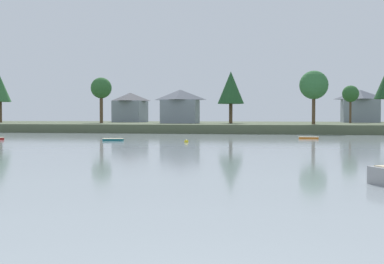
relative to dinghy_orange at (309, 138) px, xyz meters
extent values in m
cube|color=#4C563D|center=(-5.03, 45.74, 0.73)|extent=(197.94, 58.69, 1.68)
cube|color=orange|center=(0.00, 0.00, -0.02)|extent=(2.76, 1.19, 0.39)
cube|color=#C6B289|center=(0.00, 0.00, 0.17)|extent=(2.87, 1.28, 0.05)
cube|color=tan|center=(0.00, 0.00, 0.13)|extent=(0.13, 0.91, 0.03)
cube|color=#196B70|center=(-25.50, -10.41, -0.02)|extent=(2.77, 1.54, 0.43)
cube|color=#C6B289|center=(-25.50, -10.41, 0.20)|extent=(2.89, 1.64, 0.05)
cube|color=tan|center=(-25.50, -10.41, 0.16)|extent=(0.24, 0.98, 0.03)
sphere|color=yellow|center=(-15.40, -12.19, -0.02)|extent=(0.52, 0.52, 0.52)
torus|color=#333338|center=(-15.40, -12.19, 0.28)|extent=(0.12, 0.12, 0.02)
cylinder|color=brown|center=(2.29, 23.54, 4.71)|extent=(0.64, 0.64, 6.29)
sphere|color=#336B38|center=(2.29, 23.54, 9.07)|extent=(5.43, 5.43, 5.43)
cylinder|color=brown|center=(-14.61, 34.62, 5.14)|extent=(0.77, 0.77, 7.14)
cone|color=#235128|center=(-14.61, 34.62, 9.43)|extent=(5.80, 5.80, 7.09)
cylinder|color=brown|center=(11.61, 42.01, 4.46)|extent=(0.50, 0.50, 5.78)
sphere|color=#2D602D|center=(11.61, 42.01, 8.19)|extent=(3.72, 3.72, 3.72)
cylinder|color=brown|center=(-73.24, 39.32, 5.82)|extent=(0.90, 0.90, 8.50)
cone|color=#336B38|center=(-73.24, 39.32, 10.15)|extent=(5.51, 5.51, 6.73)
cylinder|color=brown|center=(-44.90, 35.49, 5.10)|extent=(0.76, 0.76, 7.06)
sphere|color=#2D602D|center=(-44.90, 35.49, 9.72)|extent=(4.84, 4.84, 4.84)
cube|color=gray|center=(-25.98, 34.72, 4.18)|extent=(7.85, 6.30, 5.22)
pyramid|color=#565B66|center=(-25.98, 34.72, 7.94)|extent=(8.48, 6.81, 2.30)
cube|color=gray|center=(-43.98, 54.58, 4.42)|extent=(7.54, 9.12, 5.71)
pyramid|color=#47474C|center=(-43.98, 54.58, 8.41)|extent=(8.15, 9.85, 2.26)
cube|color=gray|center=(16.02, 56.71, 4.51)|extent=(8.76, 6.63, 5.88)
pyramid|color=#565B66|center=(16.02, 56.71, 8.64)|extent=(9.46, 7.17, 2.40)
camera|label=1|loc=(-4.18, -69.55, 3.10)|focal=44.48mm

